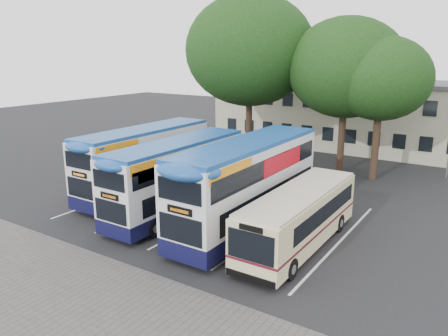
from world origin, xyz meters
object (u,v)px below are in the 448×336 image
tree_left (250,51)px  bus_dd_right (248,181)px  tree_mid (346,68)px  bus_single (300,214)px  tree_right (381,79)px  bus_dd_left (146,158)px  bus_dd_mid (178,174)px

tree_left → bus_dd_right: tree_left is taller
tree_mid → bus_single: bearing=-78.7°
tree_left → bus_single: tree_left is taller
tree_left → bus_dd_right: (7.00, -12.17, -6.33)m
tree_left → bus_single: (10.07, -12.72, -7.29)m
tree_right → bus_dd_left: (-11.12, -11.14, -4.66)m
tree_left → tree_right: tree_left is taller
tree_left → tree_mid: size_ratio=1.17×
tree_mid → tree_right: (2.63, -0.62, -0.65)m
tree_mid → bus_dd_mid: tree_mid is taller
tree_mid → bus_dd_mid: (-4.57, -13.39, -5.36)m
tree_right → tree_left: bearing=-178.2°
bus_dd_mid → bus_single: 7.33m
bus_dd_mid → bus_single: bus_dd_mid is taller
tree_right → bus_dd_mid: tree_right is taller
bus_single → bus_dd_right: bearing=169.9°
tree_left → tree_mid: bearing=7.1°
tree_mid → bus_dd_left: size_ratio=1.11×
bus_dd_mid → bus_single: bearing=-2.0°
tree_right → bus_dd_right: tree_right is taller
tree_mid → bus_dd_left: (-8.49, -11.76, -5.31)m
bus_single → tree_mid: bearing=101.3°
tree_left → bus_single: 17.79m
bus_dd_right → bus_single: bearing=-10.1°
bus_dd_right → tree_left: bearing=119.9°
bus_dd_right → bus_dd_mid: bearing=-176.0°
tree_mid → bus_dd_left: bearing=-125.8°
tree_right → bus_dd_right: bearing=-103.4°
tree_left → bus_dd_right: bearing=-60.1°
tree_mid → bus_dd_left: 15.44m
bus_dd_left → bus_dd_mid: bearing=-22.5°
bus_dd_left → tree_left: bearing=84.0°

